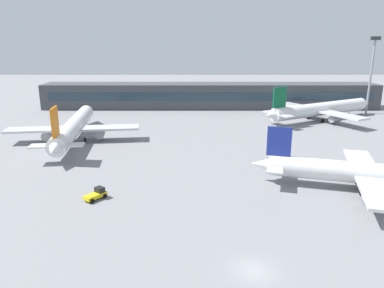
% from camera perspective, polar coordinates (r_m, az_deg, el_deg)
% --- Properties ---
extents(ground_plane, '(400.00, 400.00, 0.00)m').
position_cam_1_polar(ground_plane, '(78.37, 4.89, -2.11)').
color(ground_plane, gray).
extents(terminal_building, '(122.36, 12.13, 9.00)m').
position_cam_1_polar(terminal_building, '(136.94, 2.82, 7.58)').
color(terminal_building, '#3F4247').
rests_on(terminal_building, ground_plane).
extents(airplane_near, '(39.82, 28.30, 10.03)m').
position_cam_1_polar(airplane_near, '(66.85, 26.86, -4.25)').
color(airplane_near, silver).
rests_on(airplane_near, ground_plane).
extents(airplane_mid, '(32.48, 46.32, 11.45)m').
position_cam_1_polar(airplane_mid, '(95.83, -17.97, 2.65)').
color(airplane_mid, white).
rests_on(airplane_mid, ground_plane).
extents(airplane_far, '(41.98, 30.54, 11.49)m').
position_cam_1_polar(airplane_far, '(121.77, 19.67, 5.18)').
color(airplane_far, silver).
rests_on(airplane_far, ground_plane).
extents(baggage_tug_yellow, '(3.41, 3.76, 1.75)m').
position_cam_1_polar(baggage_tug_yellow, '(59.80, -14.74, -7.61)').
color(baggage_tug_yellow, yellow).
rests_on(baggage_tug_yellow, ground_plane).
extents(floodlight_tower_west, '(3.20, 0.80, 25.60)m').
position_cam_1_polar(floodlight_tower_west, '(137.88, 26.31, 10.38)').
color(floodlight_tower_west, gray).
rests_on(floodlight_tower_west, ground_plane).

